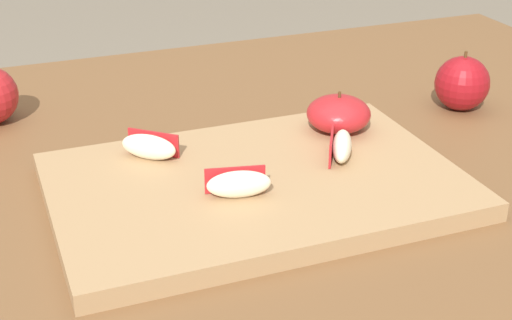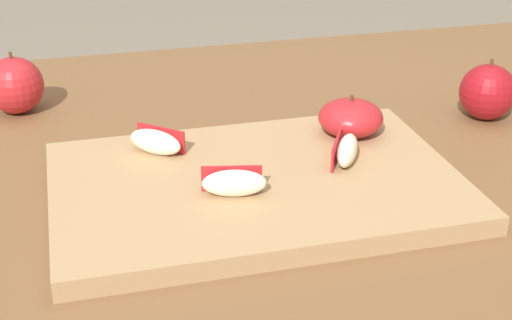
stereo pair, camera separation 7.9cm
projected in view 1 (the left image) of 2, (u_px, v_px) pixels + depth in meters
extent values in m
cube|color=brown|center=(214.00, 191.00, 0.84)|extent=(1.39, 0.95, 0.03)
cube|color=brown|center=(448.00, 206.00, 1.56)|extent=(0.06, 0.06, 0.70)
cube|color=#A37F56|center=(256.00, 186.00, 0.80)|extent=(0.43, 0.29, 0.02)
ellipsoid|color=#B21E23|center=(339.00, 114.00, 0.90)|extent=(0.08, 0.08, 0.04)
cylinder|color=#4C3319|center=(340.00, 96.00, 0.89)|extent=(0.00, 0.00, 0.01)
ellipsoid|color=#F4EACC|center=(234.00, 185.00, 0.75)|extent=(0.07, 0.03, 0.03)
cube|color=#B21E23|center=(233.00, 180.00, 0.76)|extent=(0.06, 0.02, 0.03)
ellipsoid|color=#F4EACC|center=(342.00, 146.00, 0.83)|extent=(0.05, 0.07, 0.03)
cube|color=#B21E23|center=(331.00, 145.00, 0.83)|extent=(0.03, 0.06, 0.03)
ellipsoid|color=#F4EACC|center=(149.00, 147.00, 0.83)|extent=(0.06, 0.06, 0.03)
cube|color=#B21E23|center=(154.00, 143.00, 0.84)|extent=(0.05, 0.04, 0.03)
sphere|color=maroon|center=(462.00, 83.00, 1.01)|extent=(0.07, 0.07, 0.07)
cylinder|color=#4C3319|center=(466.00, 56.00, 0.99)|extent=(0.00, 0.00, 0.01)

